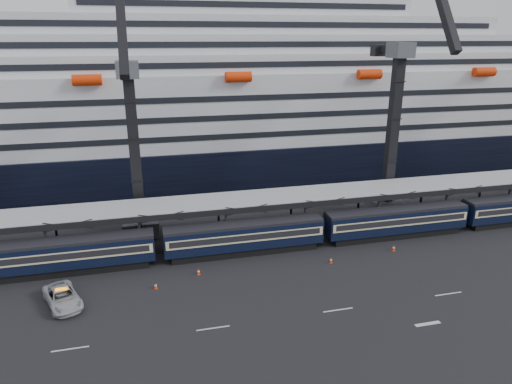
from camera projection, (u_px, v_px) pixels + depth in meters
ground at (340, 286)px, 47.49m from camera, size 260.00×260.00×0.00m
lane_markings at (440, 303)px, 44.52m from camera, size 111.00×4.27×0.02m
train at (272, 233)px, 54.92m from camera, size 133.05×3.00×4.05m
canopy at (298, 196)px, 58.66m from camera, size 130.00×6.25×5.53m
cruise_ship at (239, 106)px, 85.53m from camera, size 214.09×28.84×34.00m
crane_dark_near at (134, 146)px, 56.20m from camera, size 4.50×17.75×35.08m
crane_dark_mid at (395, 123)px, 62.73m from camera, size 4.50×18.24×39.64m
pickup_truck at (63, 297)px, 43.94m from camera, size 4.73×6.54×1.65m
traffic_cone_b at (156, 286)px, 46.94m from camera, size 0.35×0.35×0.70m
traffic_cone_c at (199, 272)px, 49.73m from camera, size 0.36×0.36×0.73m
traffic_cone_d at (331, 260)px, 52.31m from camera, size 0.36×0.36×0.71m
traffic_cone_e at (394, 248)px, 55.26m from camera, size 0.38×0.38×0.77m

